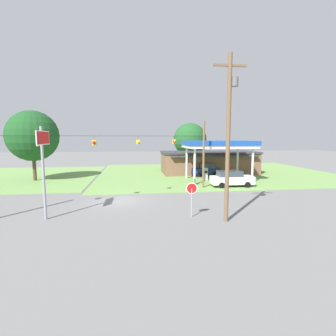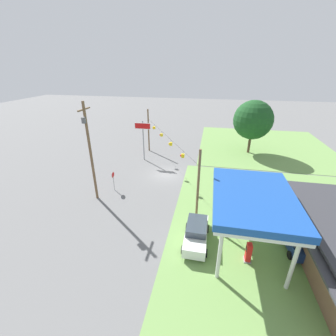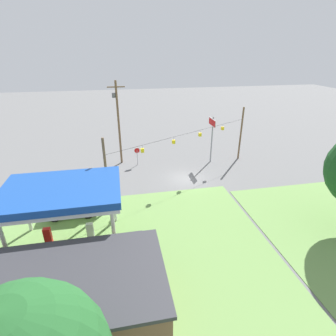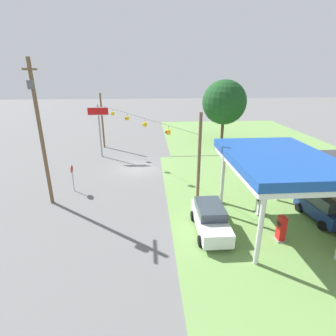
% 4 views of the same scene
% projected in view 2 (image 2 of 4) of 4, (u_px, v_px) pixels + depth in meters
% --- Properties ---
extents(ground_plane, '(160.00, 160.00, 0.00)m').
position_uv_depth(ground_plane, '(166.00, 175.00, 31.99)').
color(ground_plane, slate).
extents(grass_verge_opposite_corner, '(24.00, 24.00, 0.04)m').
position_uv_depth(grass_verge_opposite_corner, '(263.00, 146.00, 43.45)').
color(grass_verge_opposite_corner, '#6B934C').
rests_on(grass_verge_opposite_corner, ground).
extents(gas_station_canopy, '(8.70, 6.16, 5.22)m').
position_uv_depth(gas_station_canopy, '(253.00, 200.00, 17.45)').
color(gas_station_canopy, silver).
rests_on(gas_station_canopy, ground).
extents(fuel_pump_near, '(0.71, 0.56, 1.68)m').
position_uv_depth(fuel_pump_near, '(244.00, 226.00, 20.55)').
color(fuel_pump_near, gray).
rests_on(fuel_pump_near, ground).
extents(fuel_pump_far, '(0.71, 0.56, 1.68)m').
position_uv_depth(fuel_pump_far, '(248.00, 253.00, 17.62)').
color(fuel_pump_far, gray).
rests_on(fuel_pump_far, ground).
extents(car_at_pumps_front, '(4.85, 2.14, 1.84)m').
position_uv_depth(car_at_pumps_front, '(196.00, 233.00, 19.53)').
color(car_at_pumps_front, white).
rests_on(car_at_pumps_front, ground).
extents(car_at_pumps_rear, '(4.22, 2.38, 1.99)m').
position_uv_depth(car_at_pumps_rear, '(298.00, 239.00, 18.71)').
color(car_at_pumps_rear, navy).
rests_on(car_at_pumps_rear, ground).
extents(stop_sign_roadside, '(0.80, 0.08, 2.50)m').
position_uv_depth(stop_sign_roadside, '(113.00, 177.00, 27.34)').
color(stop_sign_roadside, '#99999E').
rests_on(stop_sign_roadside, ground).
extents(stop_sign_overhead, '(0.22, 2.53, 6.44)m').
position_uv_depth(stop_sign_overhead, '(143.00, 132.00, 35.05)').
color(stop_sign_overhead, gray).
rests_on(stop_sign_overhead, ground).
extents(utility_pole_main, '(2.20, 0.44, 11.05)m').
position_uv_depth(utility_pole_main, '(90.00, 149.00, 23.81)').
color(utility_pole_main, brown).
rests_on(utility_pole_main, ground).
extents(signal_span_gantry, '(18.49, 10.24, 7.44)m').
position_uv_depth(signal_span_gantry, '(166.00, 147.00, 30.28)').
color(signal_span_gantry, brown).
rests_on(signal_span_gantry, ground).
extents(tree_west_verge, '(6.51, 6.51, 9.09)m').
position_uv_depth(tree_west_verge, '(253.00, 120.00, 37.60)').
color(tree_west_verge, '#4C3828').
rests_on(tree_west_verge, ground).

